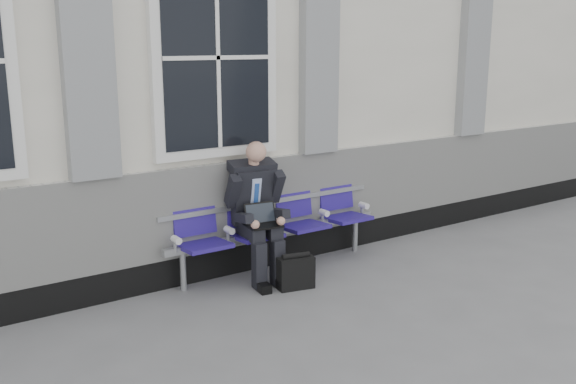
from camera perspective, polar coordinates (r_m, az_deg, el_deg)
ground at (r=5.51m, az=-1.91°, el=-12.58°), size 70.00×70.00×0.00m
station_building at (r=8.12m, az=-15.66°, el=11.48°), size 14.40×4.40×4.49m
bench at (r=6.85m, az=-1.14°, el=-2.45°), size 2.60×0.47×0.91m
businessman at (r=6.52m, az=-2.83°, el=-1.24°), size 0.61×0.82×1.44m
briefcase at (r=6.41m, az=0.70°, el=-7.13°), size 0.39×0.22×0.37m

